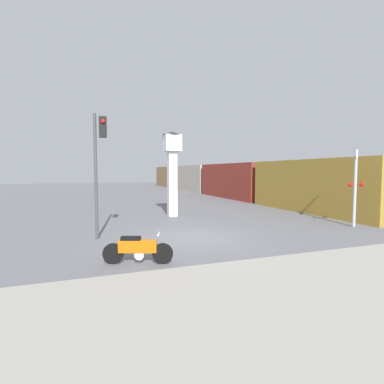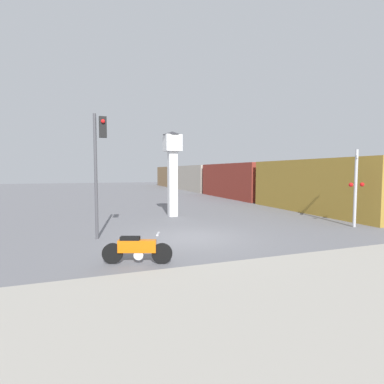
{
  "view_description": "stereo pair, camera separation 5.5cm",
  "coord_description": "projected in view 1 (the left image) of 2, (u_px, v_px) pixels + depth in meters",
  "views": [
    {
      "loc": [
        -4.04,
        -11.09,
        2.66
      ],
      "look_at": [
        0.41,
        1.12,
        1.75
      ],
      "focal_mm": 28.0,
      "sensor_mm": 36.0,
      "label": 1
    },
    {
      "loc": [
        -3.99,
        -11.1,
        2.66
      ],
      "look_at": [
        0.41,
        1.12,
        1.75
      ],
      "focal_mm": 28.0,
      "sensor_mm": 36.0,
      "label": 2
    }
  ],
  "objects": [
    {
      "name": "traffic_light",
      "position": [
        99.0,
        154.0,
        11.57
      ],
      "size": [
        0.5,
        0.35,
        4.86
      ],
      "color": "#47474C",
      "rests_on": "ground_plane"
    },
    {
      "name": "ground_plane",
      "position": [
        192.0,
        238.0,
        11.96
      ],
      "size": [
        120.0,
        120.0,
        0.0
      ],
      "primitive_type": "plane",
      "color": "slate"
    },
    {
      "name": "railroad_crossing_signal",
      "position": [
        355.0,
        185.0,
        14.18
      ],
      "size": [
        0.9,
        0.82,
        3.68
      ],
      "color": "#B7B7BC",
      "rests_on": "ground_plane"
    },
    {
      "name": "motorcycle",
      "position": [
        138.0,
        249.0,
        8.57
      ],
      "size": [
        1.93,
        0.81,
        0.89
      ],
      "rotation": [
        0.0,
        0.0,
        -0.35
      ],
      "color": "black",
      "rests_on": "ground_plane"
    },
    {
      "name": "clock_tower",
      "position": [
        172.0,
        161.0,
        17.48
      ],
      "size": [
        1.13,
        1.13,
        4.96
      ],
      "color": "white",
      "rests_on": "ground_plane"
    },
    {
      "name": "sidewalk_strip",
      "position": [
        310.0,
        307.0,
        5.74
      ],
      "size": [
        36.0,
        6.0,
        0.1
      ],
      "color": "#9E998E",
      "rests_on": "ground_plane"
    },
    {
      "name": "freight_train",
      "position": [
        212.0,
        179.0,
        35.59
      ],
      "size": [
        2.8,
        45.24,
        3.4
      ],
      "color": "olive",
      "rests_on": "ground_plane"
    }
  ]
}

